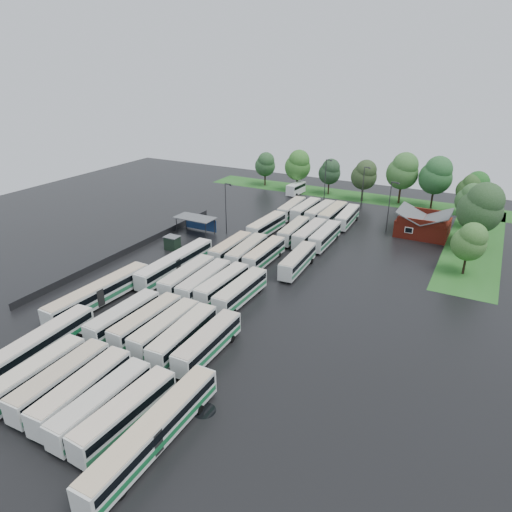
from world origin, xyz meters
The scene contains 60 objects.
ground centered at (0.00, 0.00, 0.00)m, with size 160.00×160.00×0.00m, color black.
brick_building centered at (24.00, 42.77, 1.87)m, with size 10.07×8.60×5.39m.
wash_shed centered at (-17.20, 22.02, 2.99)m, with size 8.20×4.20×3.58m.
utility_hut centered at (-16.20, 12.60, 1.32)m, with size 2.70×2.20×2.62m.
grass_strip_north centered at (2.00, 64.80, 0.01)m, with size 80.00×10.00×0.01m, color #215B1C.
grass_strip_east centered at (34.00, 42.80, 0.01)m, with size 10.00×50.00×0.01m, color #215B1C.
west_fence centered at (-22.20, 8.00, 0.60)m, with size 0.10×50.00×1.20m, color #2D2D30.
bus_r0c0 centered at (-4.53, -25.93, 1.75)m, with size 2.65×11.50×3.19m.
bus_r0c1 centered at (-1.18, -25.70, 1.83)m, with size 2.93×12.03×3.33m.
bus_r0c2 centered at (2.13, -25.81, 1.85)m, with size 3.06×12.15×3.36m.
bus_r0c3 centered at (5.22, -26.20, 1.81)m, with size 2.61×11.83×3.29m.
bus_r0c4 centered at (8.26, -26.17, 1.81)m, with size 3.05×11.92×3.29m.
bus_r1c0 centered at (-4.58, -12.70, 1.77)m, with size 2.67×11.62×3.22m.
bus_r1c1 centered at (-1.19, -12.17, 1.78)m, with size 2.66×11.66×3.24m.
bus_r1c2 centered at (2.00, -12.29, 1.78)m, with size 2.50×11.61×3.23m.
bus_r1c3 centered at (5.11, -12.71, 1.83)m, with size 3.08×12.06×3.33m.
bus_r1c4 centered at (8.54, -12.46, 1.79)m, with size 2.65×11.74×3.26m.
bus_r2c0 centered at (-4.27, 1.05, 1.84)m, with size 2.85×12.08×3.34m.
bus_r2c1 centered at (-1.03, 0.95, 1.83)m, with size 2.85×11.99×3.32m.
bus_r2c2 centered at (1.87, 1.52, 1.76)m, with size 2.74×11.58×3.21m.
bus_r2c3 centered at (5.38, 0.91, 1.80)m, with size 2.69×11.78×3.27m.
bus_r3c0 centered at (-4.52, 14.61, 1.76)m, with size 2.50×11.48×3.19m.
bus_r3c1 centered at (-1.12, 14.45, 1.83)m, with size 3.11×12.05×3.32m.
bus_r3c2 centered at (2.09, 14.97, 1.79)m, with size 2.54×11.73×3.26m.
bus_r3c4 centered at (8.36, 15.03, 1.79)m, with size 3.01×11.82×3.26m.
bus_r4c0 centered at (-4.21, 28.24, 1.86)m, with size 2.99×12.23×3.38m.
bus_r4c2 centered at (1.82, 28.29, 1.76)m, with size 2.89×11.56×3.19m.
bus_r4c3 centered at (5.30, 28.07, 1.84)m, with size 2.60×12.00×3.34m.
bus_r4c4 centered at (8.37, 28.32, 1.81)m, with size 2.68×11.85×3.29m.
bus_r5c0 centered at (-4.59, 41.70, 1.79)m, with size 2.96×11.76×3.25m.
bus_r5c1 centered at (-1.40, 42.19, 1.82)m, with size 2.64×11.90×3.31m.
bus_r5c2 centered at (2.15, 42.11, 1.80)m, with size 2.99×11.82×3.26m.
bus_r5c3 centered at (5.18, 41.82, 1.86)m, with size 2.71×12.15×3.38m.
bus_r5c4 centered at (8.50, 41.78, 1.76)m, with size 2.98×11.60×3.20m.
artic_bus_west_a centered at (-8.94, -23.14, 1.77)m, with size 3.26×17.28×3.19m.
artic_bus_west_b centered at (-9.14, 4.45, 1.83)m, with size 2.68×17.77×3.29m.
artic_bus_west_c centered at (-12.29, -9.45, 1.84)m, with size 3.23×18.00×3.32m.
artic_bus_east centered at (12.19, -26.73, 1.78)m, with size 2.63×17.35×3.22m.
minibus centered at (-11.22, 59.29, 1.62)m, with size 2.98×6.87×2.93m.
tree_north_0 centered at (-22.62, 63.71, 6.15)m, with size 5.77×5.77×9.56m.
tree_north_1 centered at (-11.88, 61.79, 7.36)m, with size 6.91×6.91×11.44m.
tree_north_2 centered at (-3.49, 63.51, 6.15)m, with size 5.77×5.77×9.55m.
tree_north_3 centered at (6.31, 61.30, 6.81)m, with size 6.40×6.40×10.59m.
tree_north_4 centered at (15.04, 63.75, 8.23)m, with size 7.72×7.72×12.79m.
tree_north_5 centered at (22.87, 62.85, 8.20)m, with size 7.69×7.69×12.74m.
tree_north_6 centered at (31.59, 60.99, 6.74)m, with size 6.33×6.33×10.48m.
tree_east_0 centered at (33.52, 26.75, 5.89)m, with size 5.53×5.53×9.15m.
tree_east_1 centered at (34.03, 38.62, 8.47)m, with size 7.95×7.95×13.17m.
tree_east_2 centered at (33.43, 43.27, 5.38)m, with size 5.10×5.05×8.37m.
tree_east_3 centered at (31.46, 52.20, 6.23)m, with size 5.85×5.85×9.68m.
tree_east_4 centered at (30.88, 60.40, 6.43)m, with size 6.04×6.04×10.01m.
lamp_post_ne centered at (17.28, 41.20, 6.21)m, with size 1.65×0.32×10.69m.
lamp_post_nw centered at (-11.58, 24.74, 6.16)m, with size 1.63×0.32×10.61m.
lamp_post_back_w centered at (-1.84, 55.86, 6.26)m, with size 1.66×0.32×10.79m.
lamp_post_back_e centered at (8.07, 54.52, 5.94)m, with size 1.58×0.31×10.24m.
puddle_0 centered at (0.08, -20.90, 0.00)m, with size 5.34×5.34×0.01m, color black.
puddle_1 centered at (9.04, -22.80, 0.00)m, with size 2.59×2.59×0.01m, color black.
puddle_2 centered at (-10.80, 0.36, 0.00)m, with size 6.47×6.47×0.01m, color black.
puddle_3 centered at (3.98, -1.68, 0.00)m, with size 2.92×2.92×0.01m, color black.
puddle_4 centered at (13.48, -20.71, 0.00)m, with size 2.46×2.46×0.01m, color black.
Camera 1 is at (35.33, -50.37, 32.76)m, focal length 32.00 mm.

